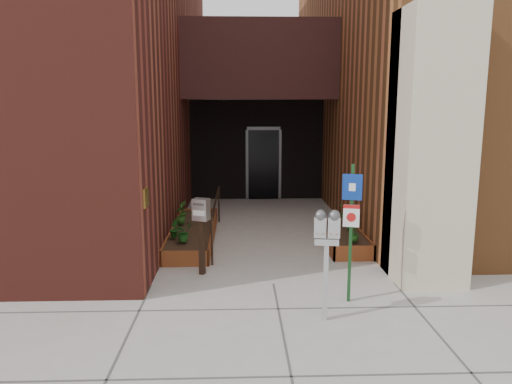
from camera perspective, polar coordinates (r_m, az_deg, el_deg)
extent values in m
plane|color=#9E9991|center=(8.33, 1.99, -10.46)|extent=(80.00, 80.00, 0.00)
cube|color=maroon|center=(15.59, -23.53, 17.07)|extent=(8.00, 14.60, 10.00)
cube|color=#95562B|center=(16.42, 22.54, 16.75)|extent=(8.00, 13.70, 10.00)
cube|color=beige|center=(8.59, 19.29, 4.70)|extent=(1.10, 1.20, 4.40)
cube|color=black|center=(13.82, 0.31, 14.69)|extent=(4.20, 2.00, 2.00)
cube|color=black|center=(15.25, 0.08, 4.88)|extent=(4.00, 0.30, 3.00)
cube|color=black|center=(15.13, 0.87, 3.12)|extent=(0.90, 0.06, 2.10)
cube|color=#B79338|center=(7.84, -12.50, -0.63)|extent=(0.04, 0.30, 0.30)
cube|color=brown|center=(9.18, -8.19, -7.57)|extent=(0.90, 0.04, 0.30)
cube|color=brown|center=(12.60, -6.49, -2.58)|extent=(0.90, 0.04, 0.30)
cube|color=brown|center=(10.93, -9.45, -4.68)|extent=(0.04, 3.60, 0.30)
cube|color=brown|center=(10.85, -4.93, -4.68)|extent=(0.04, 3.60, 0.30)
cube|color=black|center=(10.89, -7.20, -4.78)|extent=(0.82, 3.52, 0.26)
cube|color=brown|center=(9.57, 11.20, -6.92)|extent=(0.80, 0.04, 0.30)
cube|color=brown|center=(11.60, 8.78, -3.77)|extent=(0.80, 0.04, 0.30)
cube|color=brown|center=(10.51, 7.83, -5.25)|extent=(0.04, 2.20, 0.30)
cube|color=brown|center=(10.66, 11.88, -5.14)|extent=(0.04, 2.20, 0.30)
cube|color=black|center=(10.58, 9.87, -5.30)|extent=(0.72, 2.12, 0.26)
cylinder|color=black|center=(9.13, -5.05, -5.63)|extent=(0.04, 0.04, 0.90)
cylinder|color=black|center=(12.34, -4.26, -1.40)|extent=(0.04, 0.04, 0.90)
cylinder|color=black|center=(10.63, -4.63, -0.95)|extent=(0.04, 3.30, 0.04)
cube|color=#B1B1B4|center=(6.94, 7.95, -10.21)|extent=(0.07, 0.07, 1.07)
cube|color=#B1B1B4|center=(6.76, 8.07, -5.61)|extent=(0.34, 0.17, 0.09)
cube|color=#B1B1B4|center=(6.70, 7.33, -4.01)|extent=(0.17, 0.13, 0.28)
sphere|color=#59595B|center=(6.66, 7.37, -2.67)|extent=(0.16, 0.16, 0.16)
cube|color=white|center=(6.64, 7.35, -3.95)|extent=(0.10, 0.02, 0.05)
cube|color=#B21414|center=(6.66, 7.34, -4.66)|extent=(0.10, 0.02, 0.03)
cube|color=#B1B1B4|center=(6.71, 8.89, -4.03)|extent=(0.17, 0.13, 0.28)
sphere|color=#59595B|center=(6.67, 8.93, -2.69)|extent=(0.16, 0.16, 0.16)
cube|color=white|center=(6.65, 8.93, -3.97)|extent=(0.10, 0.02, 0.05)
cube|color=#B21414|center=(6.67, 8.91, -4.68)|extent=(0.10, 0.02, 0.03)
cube|color=#153B1A|center=(7.47, 10.77, -4.76)|extent=(0.06, 0.06, 2.07)
cube|color=navy|center=(7.29, 10.95, 0.56)|extent=(0.28, 0.09, 0.38)
cube|color=white|center=(7.28, 10.95, 0.55)|extent=(0.09, 0.03, 0.11)
cube|color=white|center=(7.37, 10.83, -2.69)|extent=(0.23, 0.08, 0.33)
cube|color=#B21414|center=(7.34, 10.87, -1.66)|extent=(0.23, 0.07, 0.06)
cylinder|color=#B21414|center=(7.37, 10.83, -2.86)|extent=(0.13, 0.04, 0.13)
cube|color=black|center=(8.68, -6.21, -6.27)|extent=(0.11, 0.11, 0.97)
cube|color=#B6B6B9|center=(8.51, -6.29, -1.99)|extent=(0.32, 0.27, 0.37)
cube|color=#59595B|center=(8.40, -6.59, -1.43)|extent=(0.19, 0.07, 0.04)
cube|color=white|center=(8.43, -6.57, -2.43)|extent=(0.20, 0.08, 0.09)
imported|color=#195117|center=(9.70, -8.33, -4.50)|extent=(0.48, 0.48, 0.38)
imported|color=#195017|center=(10.00, -9.40, -4.15)|extent=(0.22, 0.22, 0.35)
imported|color=#234F16|center=(11.06, -8.61, -2.67)|extent=(0.30, 0.30, 0.38)
imported|color=#2B611B|center=(11.62, -8.36, -1.97)|extent=(0.29, 0.29, 0.40)
imported|color=#1C5017|center=(9.76, 11.13, -4.64)|extent=(0.23, 0.23, 0.34)
imported|color=#235D1A|center=(10.59, 10.58, -3.53)|extent=(0.22, 0.22, 0.30)
imported|color=#1B5E1B|center=(11.40, 10.23, -2.34)|extent=(0.45, 0.45, 0.37)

